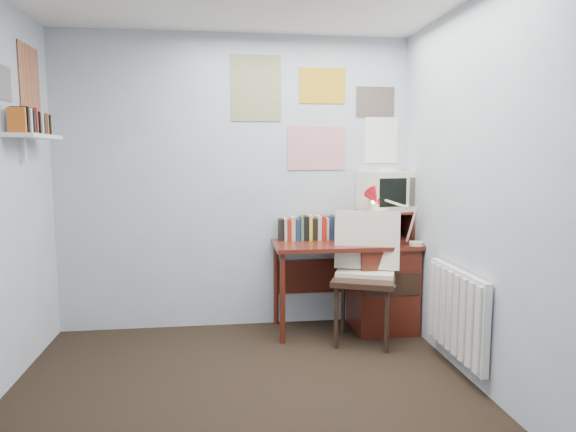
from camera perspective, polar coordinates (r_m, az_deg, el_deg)
The scene contains 13 objects.
ground at distance 3.07m, azimuth -4.37°, elevation -22.38°, with size 3.50×3.50×0.00m, color black.
back_wall at distance 4.43m, azimuth -5.81°, elevation 3.65°, with size 3.00×0.02×2.50m, color silver.
right_wall at distance 3.14m, azimuth 23.85°, elevation 1.77°, with size 0.02×3.50×2.50m, color silver.
desk at distance 4.49m, azimuth 9.69°, elevation -7.30°, with size 1.20×0.55×0.76m.
desk_chair at distance 4.13m, azimuth 8.47°, elevation -7.05°, with size 0.52×0.50×1.02m, color black.
desk_lamp at distance 4.27m, azimuth 14.16°, elevation -0.43°, with size 0.29×0.25×0.42m, color red.
tv_riser at distance 4.54m, azimuth 10.83°, elevation -1.00°, with size 0.40×0.30×0.25m, color #5A1F14.
crt_tv at distance 4.52m, azimuth 10.87°, elevation 2.94°, with size 0.39×0.36×0.37m, color #ECE4C6.
book_row at distance 4.45m, azimuth 2.81°, elevation -1.23°, with size 0.60×0.14×0.22m, color #5A1F14.
radiator at distance 3.75m, azimuth 18.26°, elevation -10.15°, with size 0.09×0.80×0.60m, color white.
wall_shelf at distance 3.98m, azimuth -26.36°, elevation 7.94°, with size 0.20×0.62×0.24m, color white.
posters_back at distance 4.51m, azimuth 3.20°, elevation 11.36°, with size 1.20×0.01×0.90m, color white.
posters_left at distance 4.04m, azimuth -27.95°, elevation 13.25°, with size 0.01×0.70×0.60m, color white.
Camera 1 is at (-0.14, -2.67, 1.50)m, focal length 32.00 mm.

